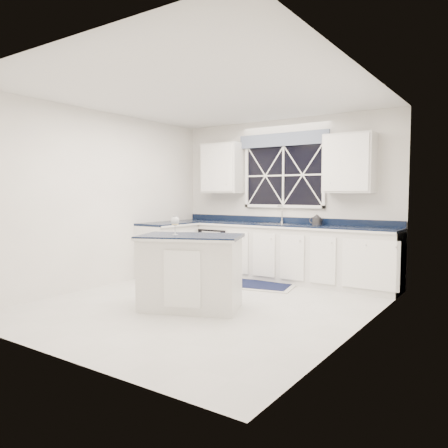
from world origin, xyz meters
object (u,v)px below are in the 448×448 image
Objects in this scene: wine_glass at (175,222)px; soap_bottle at (319,219)px; faucet at (281,214)px; dishwasher at (222,250)px; kettle at (317,220)px; island at (191,272)px.

wine_glass is 1.46× the size of soap_bottle.
wine_glass is (-0.16, -2.56, -0.00)m from faucet.
kettle reaches higher than dishwasher.
dishwasher is at bearing -169.98° from faucet.
kettle is 1.50× the size of soap_bottle.
soap_bottle is at bearing 98.30° from kettle.
wine_glass reaches higher than dishwasher.
faucet is at bearing 86.33° from wine_glass.
island reaches higher than dishwasher.
wine_glass is at bearing -93.67° from faucet.
dishwasher is 2.50m from island.
kettle is at bearing 3.54° from dishwasher.
kettle is at bearing 71.42° from wine_glass.
wine_glass is 2.72m from soap_bottle.
kettle reaches higher than soap_bottle.
faucet is 2.53m from island.
wine_glass is at bearing -68.44° from dishwasher.
dishwasher is 0.57× the size of island.
soap_bottle is at bearing 2.22° from faucet.
soap_bottle is at bearing 7.13° from dishwasher.
dishwasher is 1.31m from faucet.
dishwasher is at bearing 111.56° from wine_glass.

